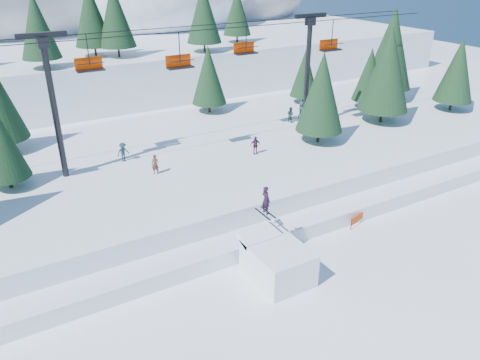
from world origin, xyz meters
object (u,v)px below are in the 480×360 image
jump_kicker (277,260)px  banner_near (362,216)px  chairlift (180,69)px  banner_far (365,206)px

jump_kicker → banner_near: (8.79, 2.16, -0.62)m
chairlift → banner_far: 17.51m
chairlift → banner_near: 17.59m
banner_near → chairlift: bearing=121.0°
jump_kicker → banner_far: (10.07, 3.13, -0.62)m
jump_kicker → chairlift: bearing=86.4°
banner_near → jump_kicker: bearing=-166.2°
jump_kicker → banner_far: jump_kicker is taller
chairlift → banner_near: (7.84, -13.07, -8.78)m
jump_kicker → banner_near: jump_kicker is taller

